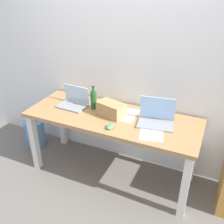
{
  "coord_description": "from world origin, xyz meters",
  "views": [
    {
      "loc": [
        0.94,
        -2.09,
        2.04
      ],
      "look_at": [
        0.0,
        0.0,
        0.8
      ],
      "focal_mm": 40.89,
      "sensor_mm": 36.0,
      "label": 1
    }
  ],
  "objects_px": {
    "laptop_right": "(156,118)",
    "cardboard_box": "(111,109)",
    "beer_bottle": "(94,100)",
    "computer_mouse": "(110,127)",
    "water_cooler_jug": "(35,133)",
    "laptop_left": "(74,102)",
    "desk": "(112,125)"
  },
  "relations": [
    {
      "from": "desk",
      "to": "beer_bottle",
      "type": "xyz_separation_m",
      "value": [
        -0.25,
        0.08,
        0.21
      ]
    },
    {
      "from": "water_cooler_jug",
      "to": "computer_mouse",
      "type": "bearing_deg",
      "value": -13.81
    },
    {
      "from": "desk",
      "to": "cardboard_box",
      "type": "height_order",
      "value": "cardboard_box"
    },
    {
      "from": "cardboard_box",
      "to": "water_cooler_jug",
      "type": "distance_m",
      "value": 1.31
    },
    {
      "from": "desk",
      "to": "cardboard_box",
      "type": "bearing_deg",
      "value": 146.49
    },
    {
      "from": "laptop_right",
      "to": "cardboard_box",
      "type": "relative_size",
      "value": 1.34
    },
    {
      "from": "laptop_left",
      "to": "computer_mouse",
      "type": "relative_size",
      "value": 3.2
    },
    {
      "from": "cardboard_box",
      "to": "water_cooler_jug",
      "type": "xyz_separation_m",
      "value": [
        -1.14,
        0.08,
        -0.64
      ]
    },
    {
      "from": "beer_bottle",
      "to": "computer_mouse",
      "type": "xyz_separation_m",
      "value": [
        0.33,
        -0.29,
        -0.09
      ]
    },
    {
      "from": "laptop_right",
      "to": "cardboard_box",
      "type": "distance_m",
      "value": 0.47
    },
    {
      "from": "computer_mouse",
      "to": "beer_bottle",
      "type": "bearing_deg",
      "value": 144.08
    },
    {
      "from": "beer_bottle",
      "to": "cardboard_box",
      "type": "relative_size",
      "value": 0.95
    },
    {
      "from": "desk",
      "to": "laptop_right",
      "type": "bearing_deg",
      "value": 5.46
    },
    {
      "from": "beer_bottle",
      "to": "water_cooler_jug",
      "type": "height_order",
      "value": "beer_bottle"
    },
    {
      "from": "desk",
      "to": "water_cooler_jug",
      "type": "xyz_separation_m",
      "value": [
        -1.16,
        0.09,
        -0.46
      ]
    },
    {
      "from": "laptop_left",
      "to": "water_cooler_jug",
      "type": "distance_m",
      "value": 0.91
    },
    {
      "from": "laptop_left",
      "to": "desk",
      "type": "bearing_deg",
      "value": -5.27
    },
    {
      "from": "laptop_right",
      "to": "water_cooler_jug",
      "type": "relative_size",
      "value": 0.89
    },
    {
      "from": "desk",
      "to": "beer_bottle",
      "type": "relative_size",
      "value": 6.93
    },
    {
      "from": "laptop_right",
      "to": "computer_mouse",
      "type": "height_order",
      "value": "laptop_right"
    },
    {
      "from": "desk",
      "to": "beer_bottle",
      "type": "bearing_deg",
      "value": 162.59
    },
    {
      "from": "computer_mouse",
      "to": "water_cooler_jug",
      "type": "xyz_separation_m",
      "value": [
        -1.24,
        0.3,
        -0.58
      ]
    },
    {
      "from": "laptop_left",
      "to": "beer_bottle",
      "type": "relative_size",
      "value": 1.23
    },
    {
      "from": "desk",
      "to": "computer_mouse",
      "type": "distance_m",
      "value": 0.26
    },
    {
      "from": "desk",
      "to": "computer_mouse",
      "type": "relative_size",
      "value": 18.05
    },
    {
      "from": "laptop_left",
      "to": "laptop_right",
      "type": "relative_size",
      "value": 0.87
    },
    {
      "from": "beer_bottle",
      "to": "water_cooler_jug",
      "type": "xyz_separation_m",
      "value": [
        -0.91,
        0.01,
        -0.67
      ]
    },
    {
      "from": "beer_bottle",
      "to": "computer_mouse",
      "type": "distance_m",
      "value": 0.45
    },
    {
      "from": "laptop_right",
      "to": "computer_mouse",
      "type": "xyz_separation_m",
      "value": [
        -0.37,
        -0.26,
        -0.05
      ]
    },
    {
      "from": "laptop_left",
      "to": "laptop_right",
      "type": "xyz_separation_m",
      "value": [
        0.94,
        -0.0,
        0.02
      ]
    },
    {
      "from": "beer_bottle",
      "to": "water_cooler_jug",
      "type": "distance_m",
      "value": 1.13
    },
    {
      "from": "computer_mouse",
      "to": "water_cooler_jug",
      "type": "bearing_deg",
      "value": 172.03
    }
  ]
}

